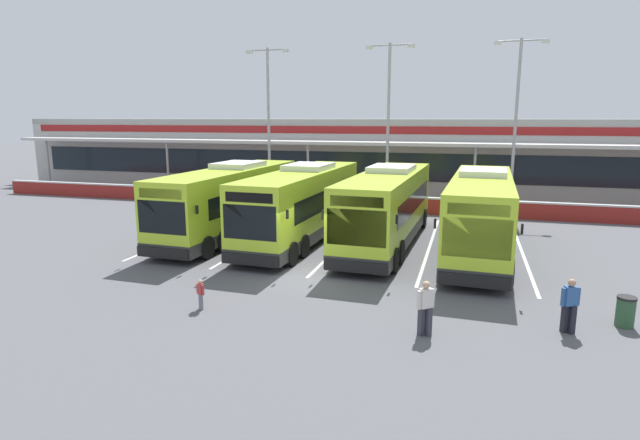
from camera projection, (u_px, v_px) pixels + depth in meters
ground_plane at (311, 274)px, 20.42m from camera, size 200.00×200.00×0.00m
terminal_building at (401, 154)px, 45.17m from camera, size 70.00×13.00×6.00m
red_barrier_wall at (375, 203)px, 33.97m from camera, size 60.00×0.40×1.10m
coach_bus_leftmost at (231, 202)px, 26.94m from camera, size 3.26×12.24×3.78m
coach_bus_left_centre at (302, 205)px, 25.91m from camera, size 3.26×12.24×3.78m
coach_bus_centre at (387, 208)px, 24.95m from camera, size 3.26×12.24×3.78m
coach_bus_right_centre at (480, 215)px, 23.27m from camera, size 3.26×12.24×3.78m
bay_stripe_far_west at (198, 230)px, 28.37m from camera, size 0.14×13.00×0.01m
bay_stripe_west at (269, 235)px, 27.22m from camera, size 0.14×13.00×0.01m
bay_stripe_mid_west at (346, 240)px, 26.07m from camera, size 0.14×13.00×0.01m
bay_stripe_centre at (430, 246)px, 24.92m from camera, size 0.14×13.00×0.01m
bay_stripe_mid_east at (522, 252)px, 23.77m from camera, size 0.14×13.00×0.01m
pedestrian_in_dark_coat at (425, 306)px, 14.53m from camera, size 0.48×0.41×1.62m
pedestrian_child at (200, 293)px, 16.60m from camera, size 0.33×0.24×1.00m
pedestrian_near_bin at (570, 304)px, 14.71m from camera, size 0.53×0.33×1.62m
lamp_post_west at (269, 115)px, 37.42m from camera, size 3.24×0.28×11.00m
lamp_post_centre at (388, 115)px, 35.02m from camera, size 3.24×0.28×11.00m
lamp_post_east at (516, 115)px, 32.95m from camera, size 3.24×0.28×11.00m
litter_bin at (625, 312)px, 15.23m from camera, size 0.54×0.54×0.93m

